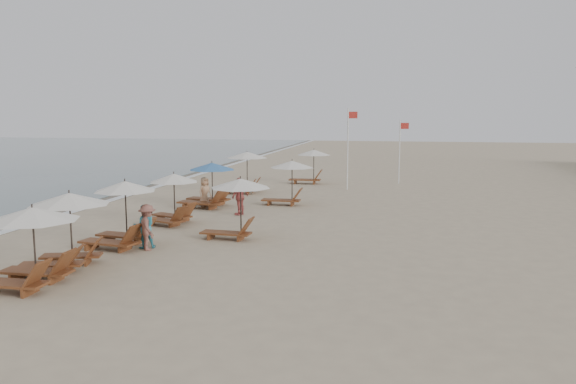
% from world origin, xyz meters
% --- Properties ---
extents(ground, '(160.00, 160.00, 0.00)m').
position_xyz_m(ground, '(0.00, 0.00, 0.00)').
color(ground, tan).
rests_on(ground, ground).
extents(wet_sand_band, '(3.20, 140.00, 0.01)m').
position_xyz_m(wet_sand_band, '(-12.50, 10.00, 0.00)').
color(wet_sand_band, '#6B5E4C').
rests_on(wet_sand_band, ground).
extents(foam_line, '(0.50, 140.00, 0.02)m').
position_xyz_m(foam_line, '(-11.20, 10.00, 0.01)').
color(foam_line, white).
rests_on(foam_line, ground).
extents(lounger_station_0, '(2.68, 2.41, 2.16)m').
position_xyz_m(lounger_station_0, '(-5.69, -2.45, 1.12)').
color(lounger_station_0, brown).
rests_on(lounger_station_0, ground).
extents(lounger_station_1, '(2.56, 2.35, 2.27)m').
position_xyz_m(lounger_station_1, '(-5.79, -0.56, 1.25)').
color(lounger_station_1, brown).
rests_on(lounger_station_1, ground).
extents(lounger_station_2, '(2.58, 2.12, 2.30)m').
position_xyz_m(lounger_station_2, '(-5.57, 2.26, 1.06)').
color(lounger_station_2, brown).
rests_on(lounger_station_2, ground).
extents(lounger_station_3, '(2.43, 2.32, 2.12)m').
position_xyz_m(lounger_station_3, '(-5.53, 6.42, 1.03)').
color(lounger_station_3, brown).
rests_on(lounger_station_3, ground).
extents(lounger_station_4, '(2.80, 2.34, 2.19)m').
position_xyz_m(lounger_station_4, '(-5.49, 10.84, 1.02)').
color(lounger_station_4, brown).
rests_on(lounger_station_4, ground).
extents(lounger_station_5, '(2.64, 2.42, 2.39)m').
position_xyz_m(lounger_station_5, '(-5.05, 15.95, 1.28)').
color(lounger_station_5, brown).
rests_on(lounger_station_5, ground).
extents(inland_station_0, '(2.60, 2.24, 2.22)m').
position_xyz_m(inland_station_0, '(-2.02, 4.28, 1.43)').
color(inland_station_0, brown).
rests_on(inland_station_0, ground).
extents(inland_station_1, '(2.65, 2.24, 2.22)m').
position_xyz_m(inland_station_1, '(-1.70, 12.26, 1.39)').
color(inland_station_1, brown).
rests_on(inland_station_1, ground).
extents(inland_station_2, '(2.76, 2.24, 2.22)m').
position_xyz_m(inland_station_2, '(-2.02, 21.04, 1.32)').
color(inland_station_2, brown).
rests_on(inland_station_2, ground).
extents(beachgoer_mid_a, '(0.92, 0.87, 1.51)m').
position_xyz_m(beachgoer_mid_a, '(-4.64, 2.23, 0.75)').
color(beachgoer_mid_a, teal).
rests_on(beachgoer_mid_a, ground).
extents(beachgoer_mid_b, '(1.08, 1.16, 1.57)m').
position_xyz_m(beachgoer_mid_b, '(-4.40, 1.99, 0.78)').
color(beachgoer_mid_b, brown).
rests_on(beachgoer_mid_b, ground).
extents(beachgoer_far_a, '(0.81, 1.09, 1.72)m').
position_xyz_m(beachgoer_far_a, '(-3.23, 8.99, 0.86)').
color(beachgoer_far_a, '#B24C47').
rests_on(beachgoer_far_a, ground).
extents(beachgoer_far_b, '(0.76, 0.87, 1.49)m').
position_xyz_m(beachgoer_far_b, '(-5.56, 10.75, 0.74)').
color(beachgoer_far_b, tan).
rests_on(beachgoer_far_b, ground).
extents(flag_pole_near, '(0.60, 0.08, 4.90)m').
position_xyz_m(flag_pole_near, '(0.73, 18.62, 2.70)').
color(flag_pole_near, silver).
rests_on(flag_pole_near, ground).
extents(flag_pole_far, '(0.60, 0.08, 4.19)m').
position_xyz_m(flag_pole_far, '(3.78, 22.22, 2.33)').
color(flag_pole_far, silver).
rests_on(flag_pole_far, ground).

